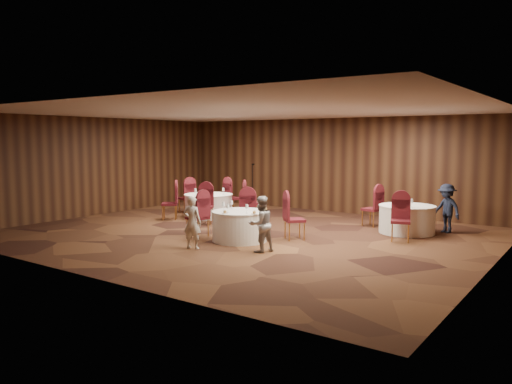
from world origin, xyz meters
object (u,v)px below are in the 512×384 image
Objects in this scene: mic_stand at (252,195)px; woman_b at (261,224)px; table_left at (209,205)px; table_right at (407,219)px; woman_a at (192,222)px; man_c at (447,208)px; table_main at (240,226)px.

mic_stand is 1.30× the size of woman_b.
table_left is 0.95× the size of mic_stand.
woman_a reaches higher than table_right.
woman_a is 1.59m from woman_b.
table_right is 1.10m from man_c.
woman_a is (2.79, -6.22, 0.13)m from mic_stand.
woman_b is (4.20, -3.13, 0.25)m from table_left.
mic_stand is at bearing 91.12° from table_left.
table_main is at bearing -101.73° from woman_b.
woman_b reaches higher than table_main.
table_main is 4.52m from table_right.
woman_b is (1.11, -0.70, 0.25)m from table_main.
woman_b is 0.95× the size of man_c.
mic_stand is 7.03m from man_c.
mic_stand reaches higher than woman_a.
woman_a is at bearing -105.00° from table_main.
woman_a is at bearing -65.86° from mic_stand.
mic_stand is (-3.14, 4.90, 0.10)m from table_main.
table_left is 4.65m from woman_a.
mic_stand is at bearing -122.40° from woman_b.
table_left is 2.48m from mic_stand.
table_main is at bearing -106.12° from man_c.
man_c is (6.93, 1.61, 0.28)m from table_left.
man_c reaches higher than table_right.
woman_b is at bearing -92.53° from man_c.
table_left is (-3.09, 2.43, 0.00)m from table_main.
man_c is at bearing 37.99° from table_right.
woman_b reaches higher than table_right.
table_left is 1.18× the size of man_c.
table_right is 6.32m from mic_stand.
woman_a is (-0.35, -1.32, 0.23)m from table_main.
table_main is 0.89× the size of table_left.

